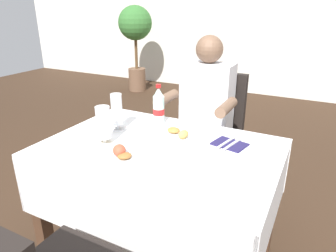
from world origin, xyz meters
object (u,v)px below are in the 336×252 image
at_px(plate_near_camera, 123,157).
at_px(potted_plant_corner, 135,33).
at_px(cola_bottle_primary, 159,107).
at_px(plate_far_diner, 179,136).
at_px(chair_far_diner_seat, 211,129).
at_px(seated_diner_far, 204,114).
at_px(main_dining_table, 160,174).
at_px(napkin_cutlery_set, 230,144).
at_px(beer_glass_middle, 117,112).
at_px(beer_glass_left, 104,125).

bearing_deg(plate_near_camera, potted_plant_corner, 122.09).
bearing_deg(cola_bottle_primary, plate_far_diner, -34.93).
distance_m(chair_far_diner_seat, plate_far_diner, 0.70).
distance_m(seated_diner_far, plate_near_camera, 0.92).
distance_m(chair_far_diner_seat, potted_plant_corner, 3.40).
bearing_deg(main_dining_table, cola_bottle_primary, 119.34).
bearing_deg(main_dining_table, napkin_cutlery_set, 30.25).
distance_m(beer_glass_middle, napkin_cutlery_set, 0.67).
xyz_separation_m(main_dining_table, chair_far_diner_seat, (0.00, 0.81, -0.03)).
relative_size(seated_diner_far, napkin_cutlery_set, 6.42).
relative_size(plate_near_camera, beer_glass_middle, 1.02).
xyz_separation_m(plate_near_camera, beer_glass_left, (-0.20, 0.11, 0.09)).
relative_size(main_dining_table, chair_far_diner_seat, 1.26).
bearing_deg(chair_far_diner_seat, beer_glass_middle, -114.55).
bearing_deg(beer_glass_left, main_dining_table, 20.26).
bearing_deg(beer_glass_left, beer_glass_middle, 105.73).
relative_size(beer_glass_middle, potted_plant_corner, 0.15).
relative_size(main_dining_table, seated_diner_far, 0.97).
bearing_deg(seated_diner_far, cola_bottle_primary, -108.89).
bearing_deg(potted_plant_corner, chair_far_diner_seat, -47.42).
bearing_deg(napkin_cutlery_set, beer_glass_left, -154.15).
relative_size(main_dining_table, beer_glass_left, 5.89).
xyz_separation_m(seated_diner_far, beer_glass_middle, (-0.31, -0.62, 0.15)).
xyz_separation_m(beer_glass_left, cola_bottle_primary, (0.11, 0.39, 0.00)).
relative_size(seated_diner_far, cola_bottle_primary, 5.02).
height_order(plate_near_camera, potted_plant_corner, potted_plant_corner).
height_order(main_dining_table, potted_plant_corner, potted_plant_corner).
bearing_deg(chair_far_diner_seat, potted_plant_corner, 132.58).
bearing_deg(napkin_cutlery_set, chair_far_diner_seat, 117.36).
bearing_deg(beer_glass_left, cola_bottle_primary, 73.92).
relative_size(beer_glass_left, napkin_cutlery_set, 1.06).
distance_m(beer_glass_left, beer_glass_middle, 0.20).
height_order(seated_diner_far, beer_glass_middle, seated_diner_far).
bearing_deg(chair_far_diner_seat, cola_bottle_primary, -107.37).
bearing_deg(plate_near_camera, napkin_cutlery_set, 44.83).
relative_size(main_dining_table, plate_far_diner, 5.05).
relative_size(beer_glass_middle, cola_bottle_primary, 0.88).
bearing_deg(cola_bottle_primary, napkin_cutlery_set, -11.86).
height_order(plate_far_diner, potted_plant_corner, potted_plant_corner).
height_order(chair_far_diner_seat, napkin_cutlery_set, chair_far_diner_seat).
bearing_deg(plate_far_diner, beer_glass_middle, -171.13).
bearing_deg(plate_near_camera, beer_glass_left, 150.93).
relative_size(chair_far_diner_seat, seated_diner_far, 0.77).
distance_m(main_dining_table, chair_far_diner_seat, 0.81).
height_order(seated_diner_far, plate_near_camera, seated_diner_far).
bearing_deg(napkin_cutlery_set, main_dining_table, -149.75).
height_order(main_dining_table, plate_near_camera, plate_near_camera).
bearing_deg(beer_glass_left, seated_diner_far, 72.47).
height_order(chair_far_diner_seat, plate_near_camera, chair_far_diner_seat).
bearing_deg(beer_glass_middle, napkin_cutlery_set, 8.60).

